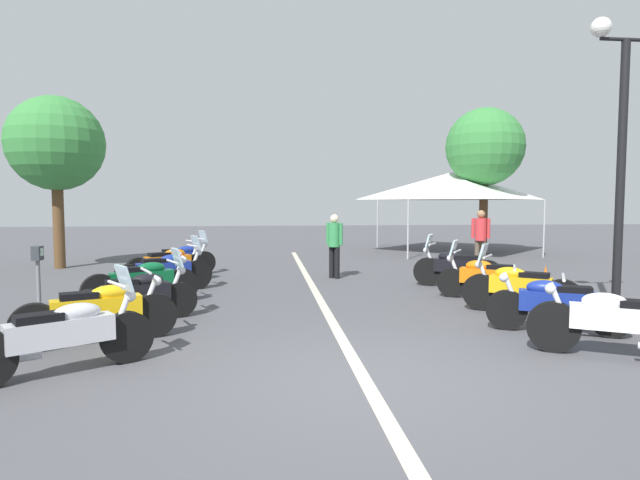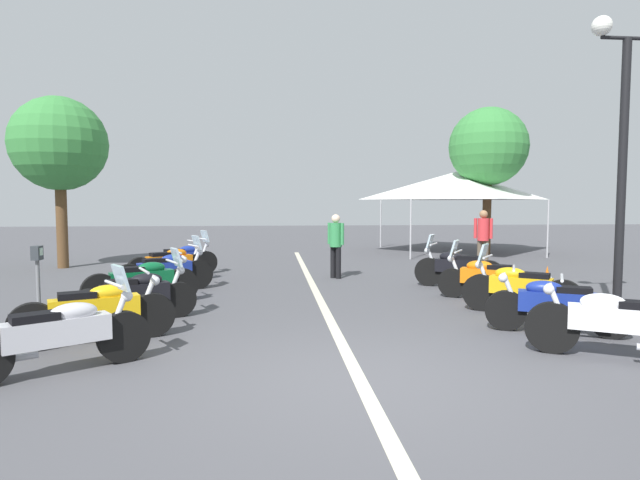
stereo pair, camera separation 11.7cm
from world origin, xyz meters
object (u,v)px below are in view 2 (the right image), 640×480
Objects in this scene: roadside_tree_0 at (488,147)px; event_tent at (456,186)px; motorcycle_right_row_0 at (617,323)px; motorcycle_left_row_6 at (183,259)px; parking_meter at (38,271)px; motorcycle_left_row_0 at (60,334)px; motorcycle_left_row_2 at (137,294)px; street_lamp_twin_globe at (624,116)px; bystander_0 at (483,235)px; traffic_cone_2 at (547,281)px; motorcycle_left_row_3 at (143,281)px; motorcycle_right_row_3 at (487,277)px; roadside_tree_1 at (59,145)px; motorcycle_right_row_2 at (519,288)px; motorcycle_right_row_1 at (555,304)px; bystander_1 at (336,241)px; motorcycle_left_row_1 at (97,311)px; motorcycle_right_row_4 at (457,267)px; motorcycle_left_row_5 at (170,264)px; motorcycle_left_row_4 at (166,270)px.

roadside_tree_0 reaches higher than event_tent.
motorcycle_right_row_0 is 0.35× the size of roadside_tree_0.
parking_meter is (-5.80, 1.25, 0.43)m from motorcycle_left_row_6.
motorcycle_left_row_2 is (2.62, -0.20, -0.01)m from motorcycle_left_row_0.
street_lamp_twin_globe reaches higher than bystander_0.
street_lamp_twin_globe reaches higher than motorcycle_left_row_6.
traffic_cone_2 is at bearing 13.53° from parking_meter.
motorcycle_left_row_3 is 6.77m from motorcycle_right_row_3.
parking_meter is 0.25× the size of roadside_tree_1.
bystander_0 is (5.89, -1.80, 0.56)m from motorcycle_right_row_2.
motorcycle_right_row_1 is 1.14× the size of bystander_1.
motorcycle_left_row_1 is 8.90m from traffic_cone_2.
roadside_tree_1 is at bearing 64.94° from traffic_cone_2.
motorcycle_left_row_0 is 1.10× the size of bystander_1.
motorcycle_left_row_0 is at bearing 70.55° from motorcycle_right_row_4.
motorcycle_right_row_0 is 14.03m from roadside_tree_0.
motorcycle_left_row_5 is 7.43m from motorcycle_right_row_3.
motorcycle_left_row_0 is 6.90m from motorcycle_left_row_5.
motorcycle_left_row_4 is at bearing -7.73° from motorcycle_right_row_1.
motorcycle_right_row_2 is at bearing 121.52° from motorcycle_right_row_3.
motorcycle_left_row_1 is 0.40× the size of roadside_tree_1.
roadside_tree_0 reaches higher than motorcycle_left_row_2.
motorcycle_left_row_6 is at bearing 125.17° from bystander_1.
traffic_cone_2 is at bearing -35.93° from motorcycle_left_row_4.
motorcycle_left_row_2 is (1.32, -0.22, -0.00)m from motorcycle_left_row_1.
motorcycle_left_row_1 is 6.86m from motorcycle_right_row_2.
motorcycle_left_row_5 reaches higher than motorcycle_left_row_3.
motorcycle_right_row_3 is 4.28m from bystander_1.
motorcycle_right_row_3 reaches higher than motorcycle_left_row_5.
motorcycle_right_row_4 reaches higher than motorcycle_left_row_0.
motorcycle_right_row_2 is at bearing -52.67° from motorcycle_left_row_4.
street_lamp_twin_globe reaches higher than motorcycle_left_row_4.
roadside_tree_1 is (4.65, 3.97, 3.21)m from motorcycle_left_row_4.
traffic_cone_2 is at bearing -13.14° from motorcycle_left_row_2.
motorcycle_left_row_2 is at bearing -151.59° from roadside_tree_1.
motorcycle_right_row_1 is 3.08× the size of traffic_cone_2.
motorcycle_left_row_5 reaches higher than motorcycle_left_row_1.
motorcycle_left_row_1 is 16.21m from event_tent.
motorcycle_left_row_2 is at bearing -116.57° from motorcycle_left_row_4.
street_lamp_twin_globe is at bearing -18.48° from motorcycle_left_row_1.
motorcycle_right_row_0 is at bearing 121.16° from motorcycle_right_row_3.
motorcycle_left_row_4 is at bearing 82.76° from traffic_cone_2.
bystander_1 reaches higher than motorcycle_right_row_0.
motorcycle_right_row_3 is 0.35× the size of roadside_tree_1.
roadside_tree_1 is at bearing 109.45° from parking_meter.
motorcycle_right_row_3 is 0.33× the size of roadside_tree_0.
event_tent is (12.87, -3.11, 2.20)m from motorcycle_right_row_1.
motorcycle_left_row_0 is at bearing -112.89° from motorcycle_left_row_1.
traffic_cone_2 is (3.27, -1.68, -0.16)m from motorcycle_right_row_1.
motorcycle_left_row_0 is 0.90× the size of motorcycle_left_row_1.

